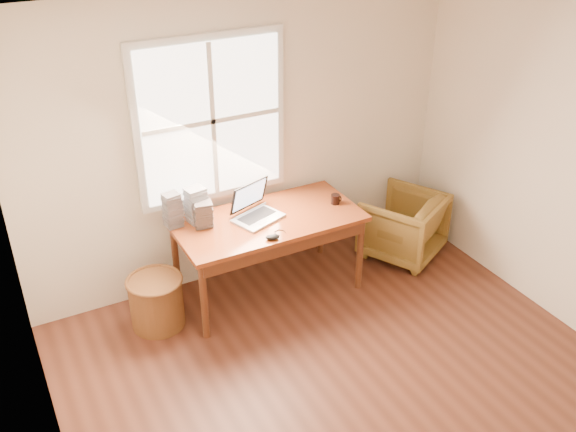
# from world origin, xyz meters

# --- Properties ---
(room_shell) EXTENTS (4.04, 4.54, 2.64)m
(room_shell) POSITION_xyz_m (-0.02, 0.16, 1.32)
(room_shell) COLOR #562C1D
(room_shell) RESTS_ON ground
(desk) EXTENTS (1.60, 0.80, 0.04)m
(desk) POSITION_xyz_m (0.00, 1.80, 0.73)
(desk) COLOR brown
(desk) RESTS_ON room_shell
(armchair) EXTENTS (0.93, 0.94, 0.64)m
(armchair) POSITION_xyz_m (1.42, 1.74, 0.32)
(armchair) COLOR brown
(armchair) RESTS_ON room_shell
(wicker_stool) EXTENTS (0.52, 0.52, 0.44)m
(wicker_stool) POSITION_xyz_m (-1.04, 1.80, 0.22)
(wicker_stool) COLOR brown
(wicker_stool) RESTS_ON room_shell
(laptop) EXTENTS (0.53, 0.54, 0.31)m
(laptop) POSITION_xyz_m (-0.08, 1.82, 0.90)
(laptop) COLOR #BABEC2
(laptop) RESTS_ON desk
(mouse) EXTENTS (0.13, 0.10, 0.04)m
(mouse) POSITION_xyz_m (-0.12, 1.47, 0.77)
(mouse) COLOR black
(mouse) RESTS_ON desk
(coffee_mug) EXTENTS (0.10, 0.10, 0.09)m
(coffee_mug) POSITION_xyz_m (0.65, 1.75, 0.79)
(coffee_mug) COLOR black
(coffee_mug) RESTS_ON desk
(cd_stack_a) EXTENTS (0.18, 0.16, 0.31)m
(cd_stack_a) POSITION_xyz_m (-0.55, 2.04, 0.91)
(cd_stack_a) COLOR #AEB2BA
(cd_stack_a) RESTS_ON desk
(cd_stack_b) EXTENTS (0.17, 0.15, 0.22)m
(cd_stack_b) POSITION_xyz_m (-0.53, 1.93, 0.86)
(cd_stack_b) COLOR #25262A
(cd_stack_b) RESTS_ON desk
(cd_stack_c) EXTENTS (0.15, 0.13, 0.30)m
(cd_stack_c) POSITION_xyz_m (-0.75, 2.05, 0.90)
(cd_stack_c) COLOR #92939F
(cd_stack_c) RESTS_ON desk
(cd_stack_d) EXTENTS (0.15, 0.14, 0.16)m
(cd_stack_d) POSITION_xyz_m (-0.49, 2.14, 0.83)
(cd_stack_d) COLOR silver
(cd_stack_d) RESTS_ON desk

